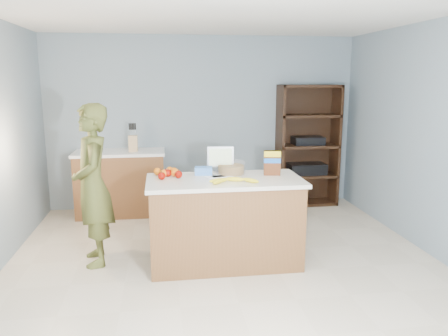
{
  "coord_description": "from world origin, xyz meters",
  "views": [
    {
      "loc": [
        -0.62,
        -3.92,
        1.88
      ],
      "look_at": [
        0.0,
        0.35,
        1.0
      ],
      "focal_mm": 35.0,
      "sensor_mm": 36.0,
      "label": 1
    }
  ],
  "objects": [
    {
      "name": "knife_block",
      "position": [
        -1.01,
        2.15,
        1.02
      ],
      "size": [
        0.12,
        0.1,
        0.31
      ],
      "color": "tan",
      "rests_on": "back_cabinet"
    },
    {
      "name": "counter_peninsula",
      "position": [
        0.0,
        0.3,
        0.42
      ],
      "size": [
        1.56,
        0.76,
        0.9
      ],
      "color": "brown",
      "rests_on": "ground"
    },
    {
      "name": "bananas",
      "position": [
        0.03,
        0.13,
        0.92
      ],
      "size": [
        0.49,
        0.22,
        0.04
      ],
      "color": "yellow",
      "rests_on": "counter_peninsula"
    },
    {
      "name": "salad_bowl",
      "position": [
        0.1,
        0.54,
        0.96
      ],
      "size": [
        0.3,
        0.3,
        0.13
      ],
      "color": "#267219",
      "rests_on": "counter_peninsula"
    },
    {
      "name": "apples",
      "position": [
        -0.56,
        0.42,
        0.94
      ],
      "size": [
        0.25,
        0.21,
        0.08
      ],
      "color": "#850901",
      "rests_on": "counter_peninsula"
    },
    {
      "name": "floor",
      "position": [
        0.0,
        0.0,
        0.0
      ],
      "size": [
        4.5,
        5.0,
        0.02
      ],
      "primitive_type": "cube",
      "color": "beige",
      "rests_on": "ground"
    },
    {
      "name": "person",
      "position": [
        -1.32,
        0.51,
        0.83
      ],
      "size": [
        0.52,
        0.67,
        1.65
      ],
      "primitive_type": "imported",
      "rotation": [
        0.0,
        0.0,
        -1.35
      ],
      "color": "#4C5021",
      "rests_on": "ground"
    },
    {
      "name": "walls",
      "position": [
        0.0,
        0.0,
        1.65
      ],
      "size": [
        4.52,
        5.02,
        2.51
      ],
      "color": "gray",
      "rests_on": "ground"
    },
    {
      "name": "oranges",
      "position": [
        -0.55,
        0.53,
        0.94
      ],
      "size": [
        0.27,
        0.21,
        0.08
      ],
      "color": "orange",
      "rests_on": "counter_peninsula"
    },
    {
      "name": "back_cabinet",
      "position": [
        -1.2,
        2.2,
        0.45
      ],
      "size": [
        1.24,
        0.62,
        0.9
      ],
      "color": "brown",
      "rests_on": "ground"
    },
    {
      "name": "blue_carton",
      "position": [
        -0.19,
        0.52,
        0.94
      ],
      "size": [
        0.19,
        0.14,
        0.08
      ],
      "primitive_type": "cube",
      "rotation": [
        0.0,
        0.0,
        -0.12
      ],
      "color": "blue",
      "rests_on": "counter_peninsula"
    },
    {
      "name": "shelving_unit",
      "position": [
        1.55,
        2.35,
        0.86
      ],
      "size": [
        0.9,
        0.4,
        1.8
      ],
      "color": "black",
      "rests_on": "ground"
    },
    {
      "name": "cereal_box",
      "position": [
        0.51,
        0.4,
        1.05
      ],
      "size": [
        0.18,
        0.1,
        0.26
      ],
      "color": "#592B14",
      "rests_on": "counter_peninsula"
    },
    {
      "name": "envelopes",
      "position": [
        -0.04,
        0.41,
        0.9
      ],
      "size": [
        0.3,
        0.19,
        0.0
      ],
      "color": "white",
      "rests_on": "counter_peninsula"
    },
    {
      "name": "tv",
      "position": [
        -0.0,
        0.6,
        1.06
      ],
      "size": [
        0.28,
        0.12,
        0.28
      ],
      "color": "silver",
      "rests_on": "counter_peninsula"
    }
  ]
}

